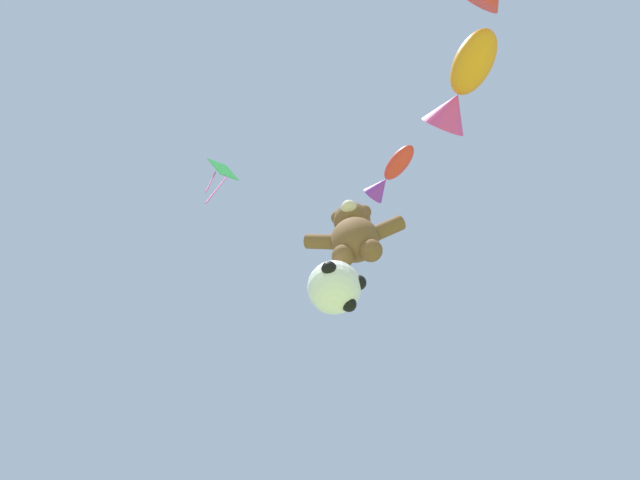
% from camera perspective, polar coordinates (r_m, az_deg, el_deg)
% --- Properties ---
extents(teddy_bear_kite, '(2.11, 0.93, 2.14)m').
position_cam_1_polar(teddy_bear_kite, '(8.81, 4.53, 0.94)').
color(teddy_bear_kite, brown).
extents(soccer_ball_kite, '(1.03, 1.03, 0.95)m').
position_cam_1_polar(soccer_ball_kite, '(7.42, 1.99, -6.32)').
color(soccer_ball_kite, white).
extents(fish_kite_crimson, '(1.44, 1.39, 0.55)m').
position_cam_1_polar(fish_kite_crimson, '(10.51, 9.18, 8.52)').
color(fish_kite_crimson, red).
extents(fish_kite_tangerine, '(1.95, 2.34, 1.05)m').
position_cam_1_polar(fish_kite_tangerine, '(10.61, 18.33, 18.76)').
color(fish_kite_tangerine, orange).
extents(diamond_kite, '(0.65, 0.80, 3.00)m').
position_cam_1_polar(diamond_kite, '(11.81, -12.98, 8.69)').
color(diamond_kite, green).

